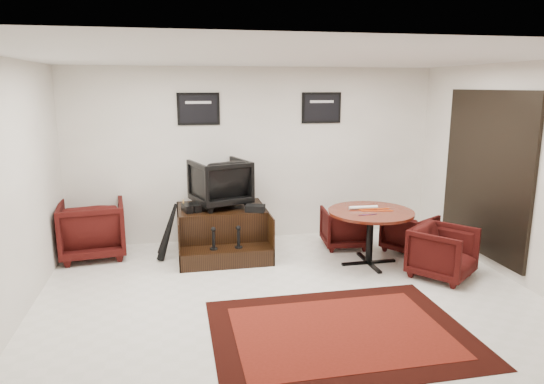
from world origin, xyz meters
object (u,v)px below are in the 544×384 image
at_px(shine_chair, 220,181).
at_px(table_chair_corner, 443,250).
at_px(table_chair_back, 344,226).
at_px(table_chair_window, 410,231).
at_px(armchair_side, 92,226).
at_px(meeting_table, 371,217).
at_px(shine_podium, 222,232).

distance_m(shine_chair, table_chair_corner, 3.35).
xyz_separation_m(shine_chair, table_chair_corner, (2.77, -1.74, -0.71)).
relative_size(table_chair_back, table_chair_window, 1.03).
bearing_deg(shine_chair, table_chair_corner, 129.96).
distance_m(armchair_side, table_chair_window, 4.78).
xyz_separation_m(meeting_table, table_chair_corner, (0.76, -0.65, -0.32)).
relative_size(meeting_table, table_chair_window, 1.80).
distance_m(table_chair_back, table_chair_window, 1.00).
distance_m(table_chair_back, table_chair_corner, 1.69).
bearing_deg(meeting_table, armchair_side, 164.07).
xyz_separation_m(armchair_side, table_chair_window, (4.72, -0.75, -0.13)).
relative_size(armchair_side, table_chair_corner, 1.24).
relative_size(table_chair_back, table_chair_corner, 0.91).
xyz_separation_m(shine_podium, table_chair_window, (2.82, -0.58, 0.02)).
relative_size(shine_chair, meeting_table, 0.67).
bearing_deg(meeting_table, table_chair_corner, -40.72).
bearing_deg(table_chair_corner, shine_chair, 109.69).
bearing_deg(table_chair_window, meeting_table, 84.04).
height_order(meeting_table, table_chair_window, meeting_table).
bearing_deg(table_chair_back, meeting_table, 102.59).
bearing_deg(table_chair_window, table_chair_corner, 147.04).
bearing_deg(meeting_table, shine_chair, 151.59).
bearing_deg(shine_podium, shine_chair, 90.00).
xyz_separation_m(shine_podium, meeting_table, (2.01, -0.95, 0.38)).
relative_size(shine_chair, armchair_side, 0.86).
relative_size(shine_chair, table_chair_corner, 1.07).
bearing_deg(shine_chair, armchair_side, -18.79).
relative_size(shine_chair, table_chair_back, 1.18).
distance_m(shine_chair, table_chair_back, 2.08).
height_order(shine_podium, armchair_side, armchair_side).
bearing_deg(table_chair_window, shine_chair, 45.18).
relative_size(armchair_side, table_chair_window, 1.40).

